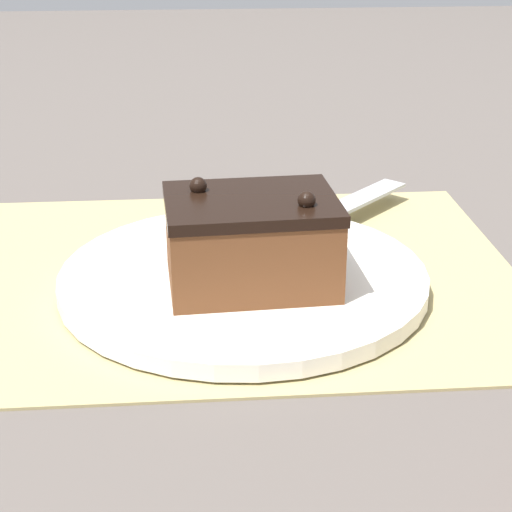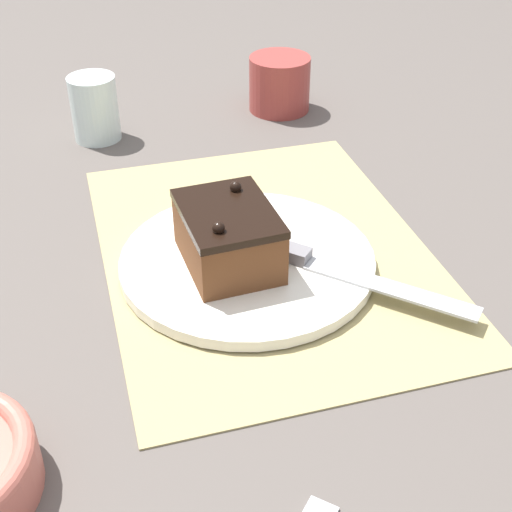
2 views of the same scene
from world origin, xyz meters
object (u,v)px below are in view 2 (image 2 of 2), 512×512
at_px(serving_knife, 309,260).
at_px(coffee_mug, 279,83).
at_px(cake_plate, 247,261).
at_px(chocolate_cake, 228,236).
at_px(drinking_glass, 95,108).

relative_size(serving_knife, coffee_mug, 2.00).
bearing_deg(coffee_mug, cake_plate, 158.02).
bearing_deg(chocolate_cake, cake_plate, -78.58).
distance_m(cake_plate, drinking_glass, 0.38).
xyz_separation_m(serving_knife, coffee_mug, (0.42, -0.10, 0.02)).
relative_size(chocolate_cake, drinking_glass, 1.35).
bearing_deg(cake_plate, serving_knife, -118.79).
bearing_deg(drinking_glass, cake_plate, -161.78).
xyz_separation_m(drinking_glass, coffee_mug, (0.03, -0.27, -0.00)).
distance_m(chocolate_cake, coffee_mug, 0.43).
relative_size(cake_plate, serving_knife, 1.32).
distance_m(cake_plate, chocolate_cake, 0.04).
distance_m(serving_knife, drinking_glass, 0.43).
height_order(cake_plate, chocolate_cake, chocolate_cake).
bearing_deg(drinking_glass, serving_knife, -155.84).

